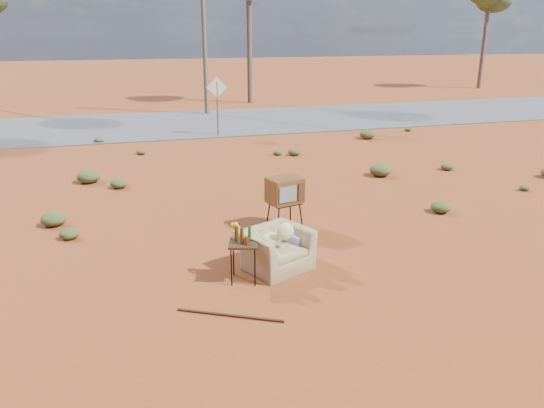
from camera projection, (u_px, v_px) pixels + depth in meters
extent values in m
plane|color=#91381D|center=(265.00, 271.00, 8.81)|extent=(140.00, 140.00, 0.00)
cube|color=#565659|center=(170.00, 124.00, 22.48)|extent=(140.00, 7.00, 0.04)
imported|color=#9C8455|center=(276.00, 243.00, 8.75)|extent=(1.23, 1.04, 0.92)
ellipsoid|color=#F2EE94|center=(272.00, 239.00, 8.74)|extent=(0.33, 0.33, 0.19)
ellipsoid|color=#F2EE94|center=(285.00, 231.00, 8.58)|extent=(0.29, 0.15, 0.29)
cube|color=#203896|center=(294.00, 245.00, 9.18)|extent=(0.67, 0.80, 0.54)
cube|color=black|center=(285.00, 203.00, 10.59)|extent=(0.66, 0.56, 0.03)
cylinder|color=black|center=(278.00, 221.00, 10.37)|extent=(0.03, 0.03, 0.52)
cylinder|color=black|center=(301.00, 216.00, 10.63)|extent=(0.03, 0.03, 0.52)
cylinder|color=black|center=(268.00, 215.00, 10.71)|extent=(0.03, 0.03, 0.52)
cylinder|color=black|center=(290.00, 210.00, 10.96)|extent=(0.03, 0.03, 0.52)
cube|color=brown|center=(285.00, 190.00, 10.50)|extent=(0.75, 0.64, 0.50)
cube|color=slate|center=(288.00, 194.00, 10.25)|extent=(0.38, 0.11, 0.31)
cube|color=#472D19|center=(301.00, 192.00, 10.40)|extent=(0.15, 0.05, 0.35)
cube|color=#372714|center=(244.00, 243.00, 8.27)|extent=(0.57, 0.57, 0.04)
cylinder|color=black|center=(231.00, 267.00, 8.20)|extent=(0.02, 0.02, 0.64)
cylinder|color=black|center=(255.00, 267.00, 8.20)|extent=(0.02, 0.02, 0.64)
cylinder|color=black|center=(233.00, 257.00, 8.55)|extent=(0.02, 0.02, 0.64)
cylinder|color=black|center=(256.00, 257.00, 8.54)|extent=(0.02, 0.02, 0.64)
cylinder|color=#4A280C|center=(237.00, 234.00, 8.28)|extent=(0.06, 0.06, 0.24)
cylinder|color=#4A280C|center=(242.00, 236.00, 8.16)|extent=(0.06, 0.06, 0.26)
cylinder|color=#285A26|center=(250.00, 234.00, 8.32)|extent=(0.05, 0.05, 0.22)
cylinder|color=red|center=(247.00, 241.00, 8.16)|extent=(0.06, 0.06, 0.12)
cylinder|color=silver|center=(236.00, 235.00, 8.38)|extent=(0.07, 0.07, 0.13)
ellipsoid|color=#FFF81A|center=(235.00, 226.00, 8.33)|extent=(0.15, 0.15, 0.11)
cylinder|color=#472413|center=(230.00, 315.00, 7.40)|extent=(1.38, 0.78, 0.04)
cylinder|color=brown|center=(218.00, 109.00, 19.84)|extent=(0.06, 0.06, 2.00)
cube|color=silver|center=(217.00, 87.00, 19.59)|extent=(0.78, 0.04, 0.78)
cylinder|color=brown|center=(249.00, 36.00, 28.20)|extent=(0.28, 0.28, 7.00)
cylinder|color=brown|center=(484.00, 39.00, 35.55)|extent=(0.28, 0.28, 6.50)
cylinder|color=brown|center=(204.00, 26.00, 24.05)|extent=(0.20, 0.20, 8.00)
ellipsoid|color=#4A5224|center=(441.00, 207.00, 11.61)|extent=(0.44, 0.44, 0.24)
ellipsoid|color=#4A5224|center=(89.00, 176.00, 13.88)|extent=(0.60, 0.60, 0.33)
ellipsoid|color=#4A5224|center=(447.00, 167.00, 15.15)|extent=(0.36, 0.36, 0.20)
ellipsoid|color=#4A5224|center=(294.00, 152.00, 16.92)|extent=(0.40, 0.40, 0.22)
ellipsoid|color=#4A5224|center=(141.00, 152.00, 17.04)|extent=(0.30, 0.30, 0.17)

